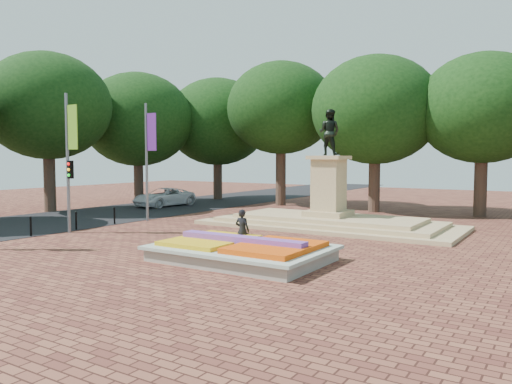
{
  "coord_description": "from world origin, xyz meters",
  "views": [
    {
      "loc": [
        11.18,
        -17.09,
        3.82
      ],
      "look_at": [
        -1.19,
        2.45,
        2.2
      ],
      "focal_mm": 35.0,
      "sensor_mm": 36.0,
      "label": 1
    }
  ],
  "objects_px": {
    "flower_bed": "(242,251)",
    "monument": "(328,211)",
    "van": "(164,197)",
    "pedestrian": "(242,230)"
  },
  "relations": [
    {
      "from": "flower_bed",
      "to": "monument",
      "type": "relative_size",
      "value": 0.45
    },
    {
      "from": "monument",
      "to": "van",
      "type": "bearing_deg",
      "value": 166.78
    },
    {
      "from": "monument",
      "to": "pedestrian",
      "type": "xyz_separation_m",
      "value": [
        0.03,
        -8.52,
        -0.02
      ]
    },
    {
      "from": "pedestrian",
      "to": "monument",
      "type": "bearing_deg",
      "value": -92.93
    },
    {
      "from": "flower_bed",
      "to": "pedestrian",
      "type": "distance_m",
      "value": 1.85
    },
    {
      "from": "monument",
      "to": "pedestrian",
      "type": "distance_m",
      "value": 8.52
    },
    {
      "from": "flower_bed",
      "to": "monument",
      "type": "xyz_separation_m",
      "value": [
        -1.03,
        10.0,
        0.5
      ]
    },
    {
      "from": "flower_bed",
      "to": "monument",
      "type": "distance_m",
      "value": 10.07
    },
    {
      "from": "flower_bed",
      "to": "van",
      "type": "height_order",
      "value": "van"
    },
    {
      "from": "monument",
      "to": "van",
      "type": "xyz_separation_m",
      "value": [
        -15.48,
        3.64,
        -0.17
      ]
    }
  ]
}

